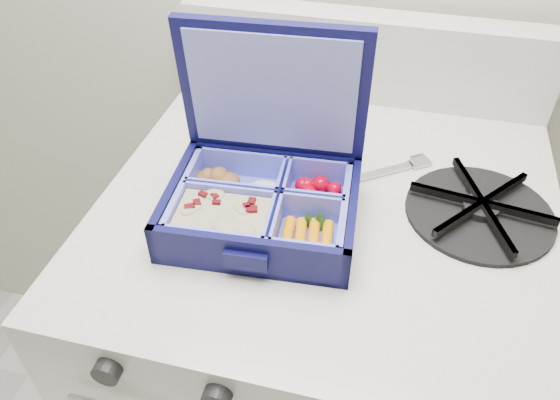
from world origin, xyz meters
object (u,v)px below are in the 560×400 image
(bento_box, at_px, (262,207))
(fork, at_px, (366,176))
(burner_grate, at_px, (481,207))
(stove, at_px, (317,374))

(bento_box, height_order, fork, bento_box)
(fork, bearing_deg, burner_grate, 39.96)
(bento_box, xyz_separation_m, burner_grate, (0.24, 0.08, -0.01))
(bento_box, relative_size, burner_grate, 1.23)
(fork, bearing_deg, bento_box, -78.07)
(bento_box, bearing_deg, fork, 43.21)
(fork, bearing_deg, stove, -78.98)
(stove, distance_m, burner_grate, 0.45)
(stove, height_order, bento_box, bento_box)
(bento_box, height_order, burner_grate, bento_box)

